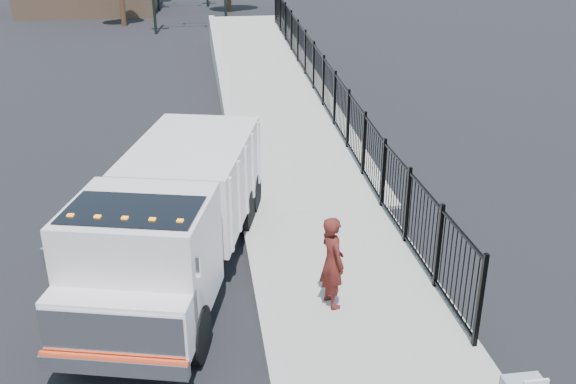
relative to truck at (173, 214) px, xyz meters
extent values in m
plane|color=black|center=(1.70, -1.34, -1.49)|extent=(120.00, 120.00, 0.00)
cube|color=#9E998E|center=(3.63, -3.34, -1.43)|extent=(3.55, 12.00, 0.12)
cube|color=#ADAAA3|center=(1.70, -3.34, -1.41)|extent=(0.30, 12.00, 0.16)
cube|color=#9E998E|center=(3.83, 14.66, -1.49)|extent=(3.95, 24.06, 3.19)
cube|color=black|center=(5.25, 10.66, -0.59)|extent=(0.10, 28.00, 1.80)
cube|color=black|center=(0.10, 0.38, -0.93)|extent=(2.72, 6.97, 0.22)
cube|color=silver|center=(-0.49, -1.90, 0.09)|extent=(2.88, 2.77, 2.04)
cube|color=silver|center=(-0.81, -3.13, -0.42)|extent=(2.50, 1.29, 1.02)
cube|color=silver|center=(-0.90, -3.50, -0.42)|extent=(2.29, 0.67, 0.87)
cube|color=silver|center=(-0.92, -3.58, -0.93)|extent=(2.42, 0.79, 0.29)
cube|color=red|center=(-0.92, -3.58, -0.78)|extent=(2.38, 0.66, 0.06)
cube|color=black|center=(-0.55, -2.14, 0.70)|extent=(2.51, 1.85, 0.87)
cube|color=silver|center=(0.43, 1.66, 0.09)|extent=(3.44, 4.76, 1.73)
cube|color=silver|center=(-1.98, -2.56, 0.55)|extent=(0.07, 0.07, 0.36)
cube|color=silver|center=(0.49, -3.20, 0.55)|extent=(0.07, 0.07, 0.36)
cube|color=orange|center=(-1.53, -2.26, 1.13)|extent=(0.12, 0.10, 0.06)
cube|color=orange|center=(-1.09, -2.37, 1.13)|extent=(0.12, 0.10, 0.06)
cube|color=orange|center=(-0.64, -2.49, 1.13)|extent=(0.12, 0.10, 0.06)
cube|color=orange|center=(-0.20, -2.60, 1.13)|extent=(0.12, 0.10, 0.06)
cube|color=orange|center=(0.25, -2.72, 1.13)|extent=(0.12, 0.10, 0.06)
cylinder|color=black|center=(-1.70, -2.32, -0.98)|extent=(0.57, 1.07, 1.02)
cylinder|color=black|center=(0.37, -2.85, -0.98)|extent=(0.57, 1.07, 1.02)
cylinder|color=black|center=(-0.46, 2.52, -0.98)|extent=(0.57, 1.07, 1.02)
cylinder|color=black|center=(1.62, 1.99, -0.98)|extent=(0.57, 1.07, 1.02)
cylinder|color=black|center=(-0.18, 3.61, -0.98)|extent=(0.57, 1.07, 1.02)
cylinder|color=black|center=(1.90, 3.07, -0.98)|extent=(0.57, 1.07, 1.02)
imported|color=#521914|center=(3.01, -1.68, -0.43)|extent=(0.62, 0.78, 1.88)
cylinder|color=#382314|center=(-4.10, 34.21, 0.11)|extent=(0.36, 0.36, 3.20)
camera|label=1|loc=(0.64, -12.12, 5.68)|focal=40.00mm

